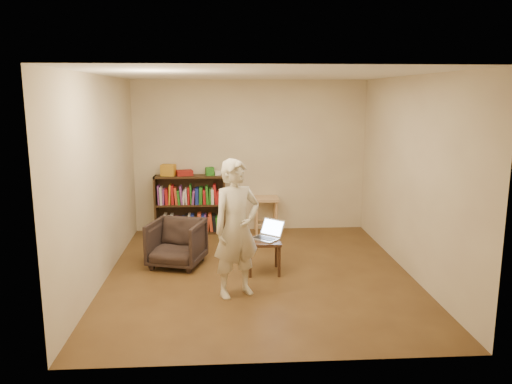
{
  "coord_description": "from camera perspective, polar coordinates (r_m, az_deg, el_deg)",
  "views": [
    {
      "loc": [
        -0.44,
        -6.32,
        2.37
      ],
      "look_at": [
        -0.02,
        0.35,
        1.05
      ],
      "focal_mm": 35.0,
      "sensor_mm": 36.0,
      "label": 1
    }
  ],
  "objects": [
    {
      "name": "wall_left",
      "position": [
        6.59,
        -17.25,
        1.37
      ],
      "size": [
        0.0,
        4.5,
        4.5
      ],
      "primitive_type": "plane",
      "rotation": [
        1.57,
        0.0,
        1.57
      ],
      "color": "beige",
      "rests_on": "floor"
    },
    {
      "name": "wall_right",
      "position": [
        6.85,
        17.3,
        1.72
      ],
      "size": [
        0.0,
        4.5,
        4.5
      ],
      "primitive_type": "plane",
      "rotation": [
        1.57,
        0.0,
        -1.57
      ],
      "color": "beige",
      "rests_on": "floor"
    },
    {
      "name": "person",
      "position": [
        5.84,
        -2.24,
        -4.2
      ],
      "size": [
        0.71,
        0.62,
        1.64
      ],
      "primitive_type": "imported",
      "rotation": [
        0.0,
        0.0,
        0.48
      ],
      "color": "beige",
      "rests_on": "floor"
    },
    {
      "name": "bookshelf",
      "position": [
        8.65,
        -7.5,
        -1.78
      ],
      "size": [
        1.2,
        0.3,
        1.0
      ],
      "color": "black",
      "rests_on": "floor"
    },
    {
      "name": "armchair",
      "position": [
        7.05,
        -9.06,
        -5.8
      ],
      "size": [
        0.86,
        0.87,
        0.65
      ],
      "primitive_type": "imported",
      "rotation": [
        0.0,
        0.0,
        -0.27
      ],
      "color": "#2D221E",
      "rests_on": "floor"
    },
    {
      "name": "red_cloth",
      "position": [
        8.56,
        -8.18,
        2.18
      ],
      "size": [
        0.31,
        0.26,
        0.09
      ],
      "primitive_type": "cube",
      "rotation": [
        0.0,
        0.0,
        0.26
      ],
      "color": "maroon",
      "rests_on": "bookshelf"
    },
    {
      "name": "box_white",
      "position": [
        8.53,
        -4.42,
        2.19
      ],
      "size": [
        0.11,
        0.11,
        0.07
      ],
      "primitive_type": "cube",
      "rotation": [
        0.0,
        0.0,
        0.17
      ],
      "color": "silver",
      "rests_on": "bookshelf"
    },
    {
      "name": "side_table",
      "position": [
        6.7,
        0.87,
        -6.13
      ],
      "size": [
        0.44,
        0.44,
        0.45
      ],
      "color": "black",
      "rests_on": "floor"
    },
    {
      "name": "wall_back",
      "position": [
        8.64,
        -0.66,
        4.1
      ],
      "size": [
        4.0,
        0.0,
        4.0
      ],
      "primitive_type": "plane",
      "rotation": [
        1.57,
        0.0,
        0.0
      ],
      "color": "beige",
      "rests_on": "floor"
    },
    {
      "name": "ceiling",
      "position": [
        6.34,
        0.38,
        13.29
      ],
      "size": [
        4.5,
        4.5,
        0.0
      ],
      "primitive_type": "plane",
      "color": "white",
      "rests_on": "wall_back"
    },
    {
      "name": "laptop",
      "position": [
        6.74,
        1.35,
        -4.86
      ],
      "size": [
        0.5,
        0.5,
        0.24
      ],
      "rotation": [
        0.0,
        0.0,
        -0.73
      ],
      "color": "#A9AAAE",
      "rests_on": "side_table"
    },
    {
      "name": "box_yellow",
      "position": [
        8.57,
        -9.99,
        2.48
      ],
      "size": [
        0.26,
        0.21,
        0.19
      ],
      "primitive_type": "cube",
      "rotation": [
        0.0,
        0.0,
        -0.21
      ],
      "color": "gold",
      "rests_on": "bookshelf"
    },
    {
      "name": "box_green",
      "position": [
        8.53,
        -5.31,
        2.38
      ],
      "size": [
        0.16,
        0.16,
        0.13
      ],
      "primitive_type": "cube",
      "rotation": [
        0.0,
        0.0,
        0.19
      ],
      "color": "#27751F",
      "rests_on": "bookshelf"
    },
    {
      "name": "floor",
      "position": [
        6.76,
        0.35,
        -9.31
      ],
      "size": [
        4.5,
        4.5,
        0.0
      ],
      "primitive_type": "plane",
      "color": "#482E17",
      "rests_on": "ground"
    },
    {
      "name": "stool",
      "position": [
        8.58,
        1.14,
        -1.4
      ],
      "size": [
        0.42,
        0.42,
        0.61
      ],
      "color": "tan",
      "rests_on": "floor"
    }
  ]
}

